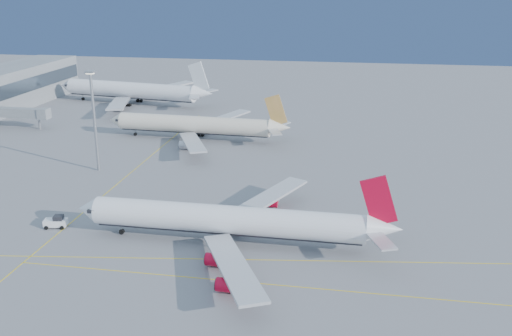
# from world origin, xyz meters

# --- Properties ---
(ground) EXTENTS (500.00, 500.00, 0.00)m
(ground) POSITION_xyz_m (0.00, 0.00, 0.00)
(ground) COLOR slate
(ground) RESTS_ON ground
(jet_bridge) EXTENTS (23.60, 3.60, 6.90)m
(jet_bridge) POSITION_xyz_m (-93.11, 72.00, 5.17)
(jet_bridge) COLOR gray
(jet_bridge) RESTS_ON ground
(taxiway_lines) EXTENTS (118.86, 140.00, 0.02)m
(taxiway_lines) POSITION_xyz_m (-14.71, 6.34, 0.01)
(taxiway_lines) COLOR yellow
(taxiway_lines) RESTS_ON ground
(airliner_virgin) EXTENTS (60.59, 54.58, 14.98)m
(airliner_virgin) POSITION_xyz_m (-5.86, -0.30, 4.52)
(airliner_virgin) COLOR white
(airliner_virgin) RESTS_ON ground
(airliner_etihad) EXTENTS (57.55, 53.15, 15.02)m
(airliner_etihad) POSITION_xyz_m (-31.67, 68.49, 4.57)
(airliner_etihad) COLOR beige
(airliner_etihad) RESTS_ON ground
(airliner_third) EXTENTS (66.96, 61.10, 18.00)m
(airliner_third) POSITION_xyz_m (-70.06, 114.52, 5.45)
(airliner_third) COLOR white
(airliner_third) RESTS_ON ground
(pushback_tug) EXTENTS (4.67, 3.32, 2.44)m
(pushback_tug) POSITION_xyz_m (-41.71, 0.75, 1.13)
(pushback_tug) COLOR white
(pushback_tug) RESTS_ON ground
(light_mast) EXTENTS (2.20, 2.20, 25.42)m
(light_mast) POSITION_xyz_m (-48.77, 35.44, 15.00)
(light_mast) COLOR gray
(light_mast) RESTS_ON ground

